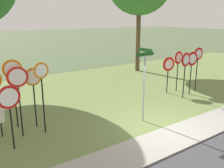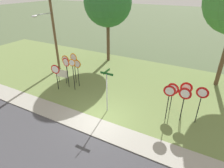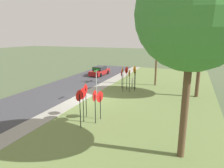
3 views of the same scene
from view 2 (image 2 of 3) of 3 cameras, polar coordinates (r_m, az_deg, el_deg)
ground_plane at (r=13.03m, az=-3.42°, el=-10.68°), size 160.00×160.00×0.00m
sidewalk_strip at (r=12.50m, az=-5.36°, el=-12.57°), size 44.00×1.60×0.06m
grass_median at (r=17.57m, az=6.76°, el=0.27°), size 44.00×12.00×0.04m
stop_sign_near_left at (r=17.45m, az=-13.74°, el=6.23°), size 0.77×0.10×2.55m
stop_sign_near_right at (r=16.39m, az=-13.56°, el=5.29°), size 0.76×0.13×2.71m
stop_sign_far_left at (r=16.39m, az=-10.37°, el=4.96°), size 0.71×0.10×2.49m
stop_sign_far_center at (r=16.34m, az=-16.58°, el=3.55°), size 0.78×0.15×2.27m
stop_sign_far_right at (r=16.97m, az=-11.37°, el=6.63°), size 0.75×0.12×2.83m
stop_sign_center_tall at (r=15.75m, az=-11.76°, el=4.57°), size 0.60×0.14×2.81m
yield_sign_near_left at (r=13.64m, az=17.82°, el=-1.94°), size 0.82×0.18×2.17m
yield_sign_near_right at (r=12.59m, az=20.97°, el=-3.61°), size 0.81×0.13×2.52m
yield_sign_far_left at (r=12.78m, az=25.32°, el=-3.51°), size 0.75×0.12×2.66m
yield_sign_far_right at (r=13.44m, az=21.34°, el=-1.90°), size 0.78×0.11×2.45m
yield_sign_center at (r=12.43m, az=16.81°, el=-3.05°), size 0.78×0.11×2.58m
street_name_post at (r=12.77m, az=-1.56°, el=-1.15°), size 0.96×0.82×3.18m
utility_pole at (r=19.83m, az=-17.51°, el=15.72°), size 2.10×2.46×7.91m
notice_board at (r=17.77m, az=-14.85°, el=2.87°), size 1.09×0.17×1.25m
oak_tree_left at (r=21.48m, az=-1.27°, el=23.39°), size 5.06×5.06×8.93m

